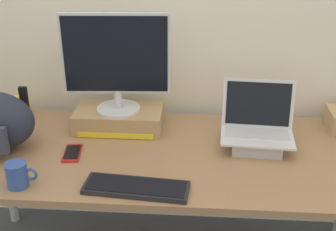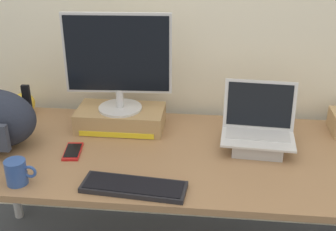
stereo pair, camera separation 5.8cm
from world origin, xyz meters
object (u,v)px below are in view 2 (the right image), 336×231
object	(u,v)px
toner_box_yellow	(121,118)
plush_toy	(24,103)
coffee_mug	(17,172)
desktop_monitor	(118,61)
open_laptop	(258,136)
external_keyboard	(134,187)
cell_phone	(73,151)

from	to	relation	value
toner_box_yellow	plush_toy	bearing A→B (deg)	168.37
plush_toy	coffee_mug	bearing A→B (deg)	-69.93
desktop_monitor	plush_toy	bearing A→B (deg)	164.82
desktop_monitor	coffee_mug	size ratio (longest dim) A/B	3.99
toner_box_yellow	open_laptop	world-z (taller)	open_laptop
toner_box_yellow	desktop_monitor	bearing A→B (deg)	-85.27
coffee_mug	plush_toy	world-z (taller)	plush_toy
desktop_monitor	plush_toy	distance (m)	0.63
coffee_mug	plush_toy	xyz separation A→B (m)	(-0.24, 0.64, 0.01)
external_keyboard	plush_toy	world-z (taller)	plush_toy
external_keyboard	toner_box_yellow	bearing A→B (deg)	111.72
external_keyboard	coffee_mug	size ratio (longest dim) A/B	3.32
toner_box_yellow	desktop_monitor	world-z (taller)	desktop_monitor
toner_box_yellow	coffee_mug	world-z (taller)	coffee_mug
open_laptop	plush_toy	xyz separation A→B (m)	(-1.21, 0.25, -0.00)
open_laptop	cell_phone	size ratio (longest dim) A/B	2.10
open_laptop	coffee_mug	bearing A→B (deg)	-154.42
plush_toy	external_keyboard	bearing A→B (deg)	-42.16
toner_box_yellow	cell_phone	bearing A→B (deg)	-121.79
external_keyboard	cell_phone	distance (m)	0.41
open_laptop	coffee_mug	xyz separation A→B (m)	(-0.97, -0.39, -0.01)
cell_phone	plush_toy	xyz separation A→B (m)	(-0.38, 0.38, 0.05)
external_keyboard	plush_toy	bearing A→B (deg)	142.89
desktop_monitor	cell_phone	bearing A→B (deg)	-125.35
external_keyboard	plush_toy	size ratio (longest dim) A/B	3.65
external_keyboard	coffee_mug	bearing A→B (deg)	-174.14
open_laptop	cell_phone	world-z (taller)	open_laptop
desktop_monitor	cell_phone	size ratio (longest dim) A/B	3.14
toner_box_yellow	plush_toy	xyz separation A→B (m)	(-0.55, 0.11, 0.01)
open_laptop	external_keyboard	bearing A→B (deg)	-138.98
open_laptop	cell_phone	bearing A→B (deg)	-167.41
cell_phone	plush_toy	bearing A→B (deg)	128.21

